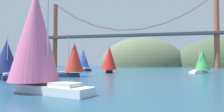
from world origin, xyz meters
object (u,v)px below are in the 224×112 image
at_px(sailboat_blue_spinnaker, 83,60).
at_px(channel_buoy, 0,72).
at_px(sailboat_navy_sail, 6,58).
at_px(sailboat_pink_spinnaker, 36,38).
at_px(sailboat_green_sail, 202,60).
at_px(sailboat_red_spinnaker, 109,59).
at_px(sailboat_scarlet_sail, 74,58).

height_order(sailboat_blue_spinnaker, channel_buoy, sailboat_blue_spinnaker).
distance_m(sailboat_navy_sail, sailboat_pink_spinnaker, 18.88).
xyz_separation_m(sailboat_green_sail, sailboat_red_spinnaker, (-25.58, -4.68, 0.43)).
xyz_separation_m(sailboat_blue_spinnaker, channel_buoy, (-15.03, -22.21, -3.65)).
bearing_deg(sailboat_pink_spinnaker, sailboat_blue_spinnaker, 104.75).
xyz_separation_m(sailboat_navy_sail, channel_buoy, (-13.85, 14.07, -3.38)).
bearing_deg(channel_buoy, sailboat_navy_sail, -45.44).
bearing_deg(sailboat_pink_spinnaker, sailboat_red_spinnaker, 90.75).
xyz_separation_m(sailboat_scarlet_sail, sailboat_green_sail, (29.74, 20.25, -0.31)).
bearing_deg(sailboat_scarlet_sail, sailboat_blue_spinnaker, 106.19).
height_order(sailboat_green_sail, sailboat_pink_spinnaker, sailboat_pink_spinnaker).
xyz_separation_m(sailboat_navy_sail, sailboat_red_spinnaker, (13.56, 23.54, 0.22)).
relative_size(sailboat_green_sail, channel_buoy, 2.79).
distance_m(sailboat_blue_spinnaker, sailboat_pink_spinnaker, 50.49).
distance_m(sailboat_scarlet_sail, channel_buoy, 24.28).
xyz_separation_m(sailboat_pink_spinnaker, channel_buoy, (-27.88, 26.60, -5.00)).
relative_size(sailboat_navy_sail, sailboat_green_sail, 1.03).
bearing_deg(sailboat_green_sail, sailboat_blue_spinnaker, 168.02).
bearing_deg(sailboat_navy_sail, sailboat_pink_spinnaker, -41.77).
xyz_separation_m(sailboat_navy_sail, sailboat_pink_spinnaker, (14.03, -12.53, 1.62)).
bearing_deg(sailboat_scarlet_sail, sailboat_green_sail, 34.25).
distance_m(sailboat_navy_sail, sailboat_blue_spinnaker, 36.29).
height_order(sailboat_navy_sail, sailboat_blue_spinnaker, sailboat_blue_spinnaker).
height_order(sailboat_red_spinnaker, channel_buoy, sailboat_red_spinnaker).
bearing_deg(channel_buoy, sailboat_scarlet_sail, -14.70).
distance_m(sailboat_blue_spinnaker, channel_buoy, 27.06).
bearing_deg(sailboat_green_sail, channel_buoy, -165.05).
relative_size(sailboat_navy_sail, channel_buoy, 2.88).
height_order(sailboat_scarlet_sail, sailboat_red_spinnaker, sailboat_red_spinnaker).
height_order(sailboat_pink_spinnaker, channel_buoy, sailboat_pink_spinnaker).
relative_size(sailboat_navy_sail, sailboat_scarlet_sail, 0.92).
relative_size(sailboat_scarlet_sail, sailboat_pink_spinnaker, 0.74).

